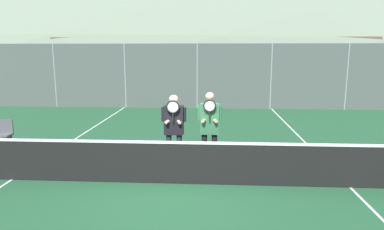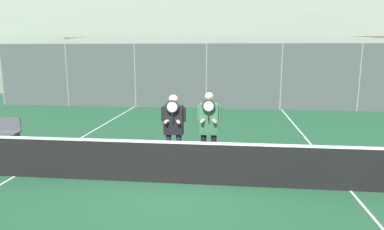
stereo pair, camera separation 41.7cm
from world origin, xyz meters
TOP-DOWN VIEW (x-y plane):
  - ground_plane at (0.00, 0.00)m, footprint 120.00×120.00m
  - hill_distant at (0.00, 53.20)m, footprint 143.64×79.80m
  - clubhouse_building at (0.65, 17.80)m, footprint 20.77×5.50m
  - fence_back at (-0.00, 9.78)m, footprint 21.41×0.06m
  - tennis_net at (0.00, 0.00)m, footprint 9.81×0.09m
  - court_line_left_sideline at (-3.65, 3.00)m, footprint 0.05×16.00m
  - court_line_right_sideline at (3.65, 3.00)m, footprint 0.05×16.00m
  - player_leftmost at (-0.14, 0.90)m, footprint 0.58×0.34m
  - player_center_left at (0.70, 0.84)m, footprint 0.56×0.34m
  - car_far_left at (-5.88, 11.88)m, footprint 4.29×2.09m
  - car_left_of_center at (-0.69, 12.43)m, footprint 4.78×1.94m
  - car_center at (4.71, 12.20)m, footprint 4.72×2.01m
  - car_right_of_center at (9.79, 12.43)m, footprint 4.13×1.96m

SIDE VIEW (x-z plane):
  - ground_plane at x=0.00m, z-range 0.00..0.00m
  - hill_distant at x=0.00m, z-range -13.96..13.96m
  - court_line_left_sideline at x=-3.65m, z-range 0.00..0.01m
  - court_line_right_sideline at x=3.65m, z-range 0.00..0.01m
  - tennis_net at x=0.00m, z-range -0.03..1.00m
  - car_left_of_center at x=-0.69m, z-range 0.03..1.71m
  - car_right_of_center at x=9.79m, z-range 0.02..1.78m
  - car_far_left at x=-5.88m, z-range 0.02..1.82m
  - car_center at x=4.71m, z-range 0.01..1.86m
  - player_leftmost at x=-0.14m, z-range 0.17..1.97m
  - player_center_left at x=0.70m, z-range 0.16..2.04m
  - fence_back at x=0.00m, z-range 0.00..3.14m
  - clubhouse_building at x=0.65m, z-range 0.02..3.67m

